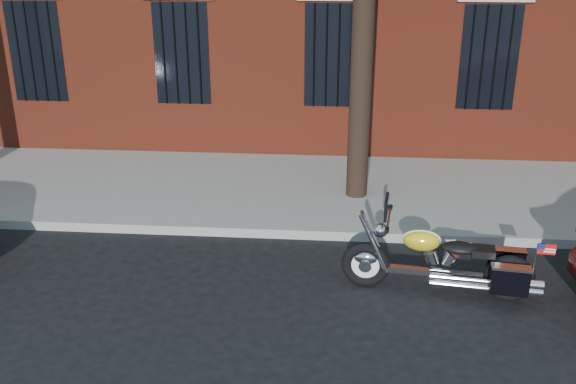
{
  "coord_description": "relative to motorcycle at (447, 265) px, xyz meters",
  "views": [
    {
      "loc": [
        0.16,
        -7.61,
        4.26
      ],
      "look_at": [
        -0.53,
        0.8,
        0.98
      ],
      "focal_mm": 40.0,
      "sensor_mm": 36.0,
      "label": 1
    }
  ],
  "objects": [
    {
      "name": "sidewalk",
      "position": [
        -1.59,
        3.46,
        -0.36
      ],
      "size": [
        40.0,
        3.6,
        0.15
      ],
      "primitive_type": "cube",
      "color": "gray",
      "rests_on": "ground"
    },
    {
      "name": "ground",
      "position": [
        -1.59,
        0.2,
        -0.44
      ],
      "size": [
        120.0,
        120.0,
        0.0
      ],
      "primitive_type": "plane",
      "color": "black",
      "rests_on": "ground"
    },
    {
      "name": "curb",
      "position": [
        -1.59,
        1.58,
        -0.36
      ],
      "size": [
        40.0,
        0.16,
        0.15
      ],
      "primitive_type": "cube",
      "color": "gray",
      "rests_on": "ground"
    },
    {
      "name": "motorcycle",
      "position": [
        0.0,
        0.0,
        0.0
      ],
      "size": [
        2.5,
        0.91,
        1.29
      ],
      "rotation": [
        0.0,
        0.0,
        -0.13
      ],
      "color": "black",
      "rests_on": "ground"
    }
  ]
}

